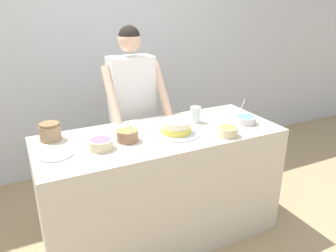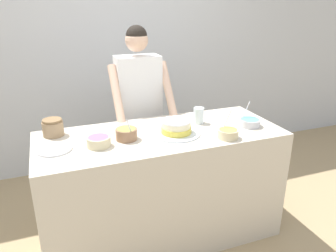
% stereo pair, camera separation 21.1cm
% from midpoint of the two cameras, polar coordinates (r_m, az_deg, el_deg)
% --- Properties ---
extents(wall_back, '(10.00, 0.05, 2.60)m').
position_cam_midpoint_polar(wall_back, '(3.62, -7.43, 12.98)').
color(wall_back, silver).
rests_on(wall_back, ground_plane).
extents(counter, '(1.78, 0.72, 0.89)m').
position_cam_midpoint_polar(counter, '(2.58, 1.27, -10.46)').
color(counter, beige).
rests_on(counter, ground_plane).
extents(person_baker, '(0.52, 0.45, 1.61)m').
position_cam_midpoint_polar(person_baker, '(2.91, -3.03, 4.52)').
color(person_baker, '#2D2D38').
rests_on(person_baker, ground_plane).
extents(cake, '(0.35, 0.35, 0.10)m').
position_cam_midpoint_polar(cake, '(2.36, 4.01, -0.40)').
color(cake, silver).
rests_on(cake, counter).
extents(frosting_bowl_purple, '(0.16, 0.16, 0.07)m').
position_cam_midpoint_polar(frosting_bowl_purple, '(2.18, -9.30, -2.67)').
color(frosting_bowl_purple, beige).
rests_on(frosting_bowl_purple, counter).
extents(frosting_bowl_olive, '(0.15, 0.15, 0.17)m').
position_cam_midpoint_polar(frosting_bowl_olive, '(2.26, -4.62, -1.37)').
color(frosting_bowl_olive, '#936B4C').
rests_on(frosting_bowl_olive, counter).
extents(frosting_bowl_yellow, '(0.14, 0.14, 0.19)m').
position_cam_midpoint_polar(frosting_bowl_yellow, '(2.34, 12.96, -1.29)').
color(frosting_bowl_yellow, beige).
rests_on(frosting_bowl_yellow, counter).
extents(frosting_bowl_blue, '(0.16, 0.16, 0.18)m').
position_cam_midpoint_polar(frosting_bowl_blue, '(2.61, 16.30, 0.62)').
color(frosting_bowl_blue, silver).
rests_on(frosting_bowl_blue, counter).
extents(drinking_glass, '(0.08, 0.08, 0.12)m').
position_cam_midpoint_polar(drinking_glass, '(2.58, 7.69, 1.79)').
color(drinking_glass, silver).
rests_on(drinking_glass, counter).
extents(ceramic_plate, '(0.23, 0.23, 0.01)m').
position_cam_midpoint_polar(ceramic_plate, '(2.20, -16.66, -3.96)').
color(ceramic_plate, silver).
rests_on(ceramic_plate, counter).
extents(stoneware_jar, '(0.15, 0.15, 0.12)m').
position_cam_midpoint_polar(stoneware_jar, '(2.42, -17.10, -0.31)').
color(stoneware_jar, '#9E7F5B').
rests_on(stoneware_jar, counter).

